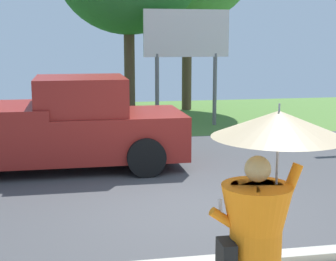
# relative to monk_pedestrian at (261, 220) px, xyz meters

# --- Properties ---
(ground_plane) EXTENTS (40.00, 22.00, 0.20)m
(ground_plane) POSITION_rel_monk_pedestrian_xyz_m (0.18, 6.51, -1.20)
(ground_plane) COLOR #424244
(monk_pedestrian) EXTENTS (1.13, 1.11, 2.13)m
(monk_pedestrian) POSITION_rel_monk_pedestrian_xyz_m (0.00, 0.00, 0.00)
(monk_pedestrian) COLOR orange
(monk_pedestrian) RESTS_ON ground_plane
(pickup_truck) EXTENTS (5.20, 2.28, 1.88)m
(pickup_truck) POSITION_rel_monk_pedestrian_xyz_m (-1.82, 6.70, -0.28)
(pickup_truck) COLOR maroon
(pickup_truck) RESTS_ON ground_plane
(roadside_billboard) EXTENTS (2.60, 0.12, 3.50)m
(roadside_billboard) POSITION_rel_monk_pedestrian_xyz_m (1.91, 11.30, 1.40)
(roadside_billboard) COLOR slate
(roadside_billboard) RESTS_ON ground_plane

